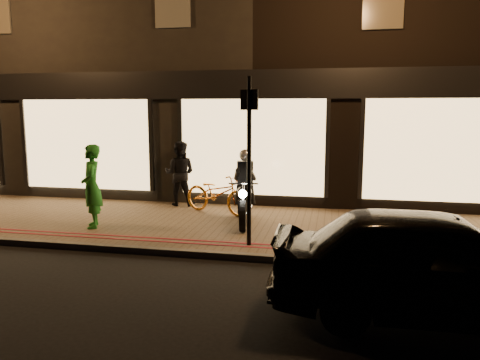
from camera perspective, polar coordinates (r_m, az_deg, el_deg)
name	(u,v)px	position (r m, az deg, el deg)	size (l,w,h in m)	color
ground	(211,259)	(8.19, -3.54, -9.61)	(90.00, 90.00, 0.00)	black
sidewalk	(236,227)	(10.03, -0.55, -5.76)	(50.00, 4.00, 0.12)	brown
kerb_stone	(212,255)	(8.21, -3.45, -9.10)	(50.00, 0.14, 0.12)	#59544C
red_kerb_lines	(219,243)	(8.66, -2.59, -7.72)	(50.00, 0.26, 0.01)	maroon
building_row	(278,59)	(16.69, 4.65, 14.48)	(48.00, 10.11, 8.50)	black
motorcycle	(245,195)	(10.02, 0.59, -1.84)	(0.65, 1.94, 1.59)	black
sign_post	(249,153)	(8.25, 1.12, 3.33)	(0.34, 0.15, 3.00)	black
bicycle_gold	(218,193)	(10.95, -2.75, -1.65)	(0.64, 1.82, 0.96)	orange
person_green	(92,186)	(10.10, -17.63, -0.74)	(0.63, 0.41, 1.72)	#217E24
person_dark	(180,173)	(11.94, -7.35, 0.79)	(0.79, 0.62, 1.63)	black
parked_car	(436,263)	(6.31, 22.80, -9.30)	(1.64, 4.08, 1.39)	black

